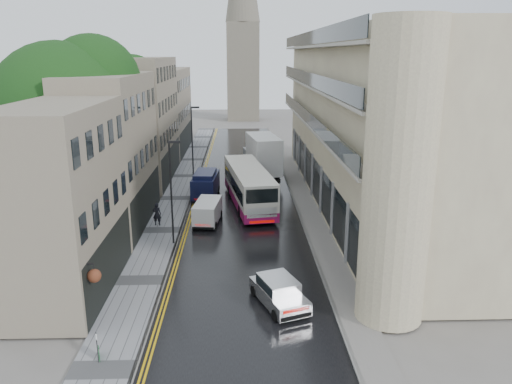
{
  "coord_description": "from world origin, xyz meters",
  "views": [
    {
      "loc": [
        -0.15,
        -15.19,
        12.57
      ],
      "look_at": [
        0.91,
        18.0,
        3.27
      ],
      "focal_mm": 35.0,
      "sensor_mm": 36.0,
      "label": 1
    }
  ],
  "objects_px": {
    "white_lorry": "(254,161)",
    "white_van": "(194,217)",
    "pedestrian": "(157,214)",
    "lamp_post_far": "(192,146)",
    "navy_van": "(192,189)",
    "silver_hatchback": "(276,307)",
    "estate_sign": "(97,348)",
    "tree_far": "(114,121)",
    "cream_bus": "(240,198)",
    "lamp_post_near": "(171,194)",
    "tree_near": "(64,136)"
  },
  "relations": [
    {
      "from": "tree_far",
      "to": "white_van",
      "type": "distance_m",
      "value": 16.71
    },
    {
      "from": "cream_bus",
      "to": "lamp_post_near",
      "type": "relative_size",
      "value": 1.69
    },
    {
      "from": "tree_near",
      "to": "lamp_post_far",
      "type": "xyz_separation_m",
      "value": [
        7.68,
        12.9,
        -3.1
      ]
    },
    {
      "from": "silver_hatchback",
      "to": "white_van",
      "type": "distance_m",
      "value": 14.25
    },
    {
      "from": "white_van",
      "to": "pedestrian",
      "type": "bearing_deg",
      "value": 174.6
    },
    {
      "from": "white_van",
      "to": "estate_sign",
      "type": "xyz_separation_m",
      "value": [
        -2.61,
        -16.3,
        -0.28
      ]
    },
    {
      "from": "tree_far",
      "to": "lamp_post_far",
      "type": "relative_size",
      "value": 1.67
    },
    {
      "from": "tree_far",
      "to": "pedestrian",
      "type": "xyz_separation_m",
      "value": [
        5.81,
        -12.71,
        -5.25
      ]
    },
    {
      "from": "white_lorry",
      "to": "silver_hatchback",
      "type": "bearing_deg",
      "value": -98.53
    },
    {
      "from": "tree_far",
      "to": "lamp_post_near",
      "type": "height_order",
      "value": "tree_far"
    },
    {
      "from": "silver_hatchback",
      "to": "pedestrian",
      "type": "distance_m",
      "value": 15.98
    },
    {
      "from": "navy_van",
      "to": "pedestrian",
      "type": "height_order",
      "value": "navy_van"
    },
    {
      "from": "navy_van",
      "to": "pedestrian",
      "type": "xyz_separation_m",
      "value": [
        -2.09,
        -5.99,
        -0.3
      ]
    },
    {
      "from": "navy_van",
      "to": "lamp_post_far",
      "type": "bearing_deg",
      "value": 98.34
    },
    {
      "from": "cream_bus",
      "to": "estate_sign",
      "type": "relative_size",
      "value": 11.69
    },
    {
      "from": "white_van",
      "to": "navy_van",
      "type": "height_order",
      "value": "navy_van"
    },
    {
      "from": "silver_hatchback",
      "to": "estate_sign",
      "type": "relative_size",
      "value": 3.95
    },
    {
      "from": "tree_far",
      "to": "navy_van",
      "type": "xyz_separation_m",
      "value": [
        7.9,
        -6.73,
        -4.95
      ]
    },
    {
      "from": "white_van",
      "to": "lamp_post_near",
      "type": "xyz_separation_m",
      "value": [
        -1.12,
        -3.1,
        2.7
      ]
    },
    {
      "from": "tree_far",
      "to": "estate_sign",
      "type": "bearing_deg",
      "value": -78.59
    },
    {
      "from": "white_van",
      "to": "lamp_post_far",
      "type": "relative_size",
      "value": 0.52
    },
    {
      "from": "cream_bus",
      "to": "white_lorry",
      "type": "bearing_deg",
      "value": 74.07
    },
    {
      "from": "white_lorry",
      "to": "white_van",
      "type": "relative_size",
      "value": 2.2
    },
    {
      "from": "cream_bus",
      "to": "estate_sign",
      "type": "distance_m",
      "value": 19.71
    },
    {
      "from": "pedestrian",
      "to": "lamp_post_near",
      "type": "xyz_separation_m",
      "value": [
        1.67,
        -3.69,
        2.62
      ]
    },
    {
      "from": "tree_near",
      "to": "silver_hatchback",
      "type": "bearing_deg",
      "value": -44.17
    },
    {
      "from": "cream_bus",
      "to": "silver_hatchback",
      "type": "height_order",
      "value": "cream_bus"
    },
    {
      "from": "white_lorry",
      "to": "lamp_post_near",
      "type": "relative_size",
      "value": 1.24
    },
    {
      "from": "tree_far",
      "to": "cream_bus",
      "type": "height_order",
      "value": "tree_far"
    },
    {
      "from": "tree_near",
      "to": "white_lorry",
      "type": "height_order",
      "value": "tree_near"
    },
    {
      "from": "cream_bus",
      "to": "lamp_post_far",
      "type": "xyz_separation_m",
      "value": [
        -4.63,
        10.78,
        2.22
      ]
    },
    {
      "from": "estate_sign",
      "to": "cream_bus",
      "type": "bearing_deg",
      "value": 54.25
    },
    {
      "from": "tree_near",
      "to": "silver_hatchback",
      "type": "distance_m",
      "value": 20.48
    },
    {
      "from": "silver_hatchback",
      "to": "white_lorry",
      "type": "bearing_deg",
      "value": 70.2
    },
    {
      "from": "tree_far",
      "to": "lamp_post_far",
      "type": "bearing_deg",
      "value": -0.76
    },
    {
      "from": "tree_near",
      "to": "white_van",
      "type": "distance_m",
      "value": 10.75
    },
    {
      "from": "tree_near",
      "to": "white_van",
      "type": "relative_size",
      "value": 3.55
    },
    {
      "from": "tree_far",
      "to": "silver_hatchback",
      "type": "xyz_separation_m",
      "value": [
        13.71,
        -26.61,
        -5.47
      ]
    },
    {
      "from": "cream_bus",
      "to": "white_lorry",
      "type": "height_order",
      "value": "white_lorry"
    },
    {
      "from": "cream_bus",
      "to": "navy_van",
      "type": "bearing_deg",
      "value": 126.15
    },
    {
      "from": "tree_near",
      "to": "pedestrian",
      "type": "bearing_deg",
      "value": 2.68
    },
    {
      "from": "lamp_post_near",
      "to": "lamp_post_far",
      "type": "bearing_deg",
      "value": 90.21
    },
    {
      "from": "cream_bus",
      "to": "white_van",
      "type": "bearing_deg",
      "value": -153.2
    },
    {
      "from": "cream_bus",
      "to": "white_van",
      "type": "xyz_separation_m",
      "value": [
        -3.42,
        -2.43,
        -0.72
      ]
    },
    {
      "from": "cream_bus",
      "to": "lamp_post_near",
      "type": "height_order",
      "value": "lamp_post_near"
    },
    {
      "from": "silver_hatchback",
      "to": "estate_sign",
      "type": "distance_m",
      "value": 8.29
    },
    {
      "from": "white_lorry",
      "to": "white_van",
      "type": "bearing_deg",
      "value": -119.2
    },
    {
      "from": "tree_far",
      "to": "silver_hatchback",
      "type": "height_order",
      "value": "tree_far"
    },
    {
      "from": "silver_hatchback",
      "to": "lamp_post_near",
      "type": "height_order",
      "value": "lamp_post_near"
    },
    {
      "from": "pedestrian",
      "to": "lamp_post_far",
      "type": "relative_size",
      "value": 0.23
    }
  ]
}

